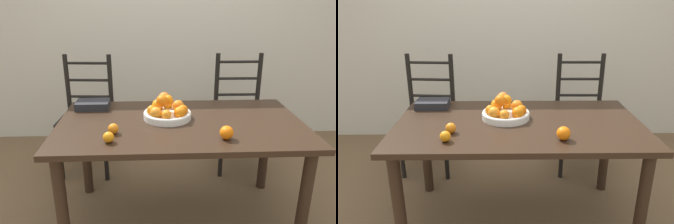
# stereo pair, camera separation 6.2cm
# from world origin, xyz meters

# --- Properties ---
(ground_plane) EXTENTS (12.00, 12.00, 0.00)m
(ground_plane) POSITION_xyz_m (0.00, 0.00, 0.00)
(ground_plane) COLOR brown
(wall_back) EXTENTS (8.00, 0.06, 2.60)m
(wall_back) POSITION_xyz_m (0.00, 1.49, 1.30)
(wall_back) COLOR beige
(wall_back) RESTS_ON ground_plane
(dining_table) EXTENTS (1.55, 0.87, 0.73)m
(dining_table) POSITION_xyz_m (0.00, 0.00, 0.63)
(dining_table) COLOR black
(dining_table) RESTS_ON ground_plane
(fruit_bowl) EXTENTS (0.31, 0.31, 0.17)m
(fruit_bowl) POSITION_xyz_m (-0.08, 0.07, 0.77)
(fruit_bowl) COLOR white
(fruit_bowl) RESTS_ON dining_table
(orange_loose_0) EXTENTS (0.06, 0.06, 0.06)m
(orange_loose_0) POSITION_xyz_m (-0.41, -0.17, 0.76)
(orange_loose_0) COLOR orange
(orange_loose_0) RESTS_ON dining_table
(orange_loose_1) EXTENTS (0.06, 0.06, 0.06)m
(orange_loose_1) POSITION_xyz_m (-0.42, -0.29, 0.76)
(orange_loose_1) COLOR orange
(orange_loose_1) RESTS_ON dining_table
(orange_loose_2) EXTENTS (0.08, 0.08, 0.08)m
(orange_loose_2) POSITION_xyz_m (0.23, -0.27, 0.76)
(orange_loose_2) COLOR orange
(orange_loose_2) RESTS_ON dining_table
(chair_left) EXTENTS (0.45, 0.43, 1.00)m
(chair_left) POSITION_xyz_m (-0.75, 0.76, 0.48)
(chair_left) COLOR black
(chair_left) RESTS_ON ground_plane
(chair_right) EXTENTS (0.43, 0.41, 1.00)m
(chair_right) POSITION_xyz_m (0.59, 0.76, 0.48)
(chair_right) COLOR black
(chair_right) RESTS_ON ground_plane
(book_stack) EXTENTS (0.23, 0.16, 0.05)m
(book_stack) POSITION_xyz_m (-0.60, 0.30, 0.75)
(book_stack) COLOR #232328
(book_stack) RESTS_ON dining_table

